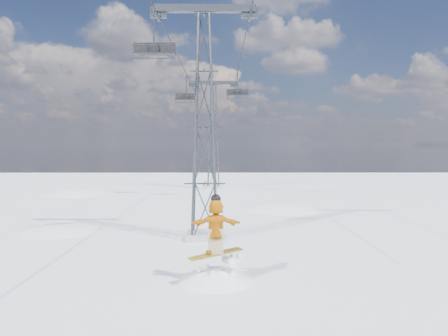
{
  "coord_description": "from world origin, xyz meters",
  "views": [
    {
      "loc": [
        1.62,
        -13.48,
        4.65
      ],
      "look_at": [
        1.74,
        5.22,
        3.67
      ],
      "focal_mm": 35.0,
      "sensor_mm": 36.0,
      "label": 1
    }
  ],
  "objects": [
    {
      "name": "snow_terrain",
      "position": [
        -4.77,
        21.24,
        -9.59
      ],
      "size": [
        39.0,
        37.0,
        22.0
      ],
      "color": "white",
      "rests_on": "ground"
    },
    {
      "name": "lift_chair_mid",
      "position": [
        3.0,
        23.29,
        9.03
      ],
      "size": [
        1.84,
        0.53,
        2.28
      ],
      "color": "black",
      "rests_on": "ground"
    },
    {
      "name": "lift_tower_far",
      "position": [
        0.8,
        33.0,
        5.47
      ],
      "size": [
        5.2,
        1.8,
        11.43
      ],
      "color": "#999999",
      "rests_on": "ground"
    },
    {
      "name": "haul_cables",
      "position": [
        0.8,
        19.5,
        10.85
      ],
      "size": [
        4.46,
        51.0,
        0.06
      ],
      "color": "black",
      "rests_on": "ground"
    },
    {
      "name": "lift_tower_near",
      "position": [
        0.8,
        8.0,
        5.47
      ],
      "size": [
        5.2,
        1.8,
        11.43
      ],
      "color": "#999999",
      "rests_on": "ground"
    },
    {
      "name": "lift_chair_far",
      "position": [
        -1.4,
        24.98,
        8.83
      ],
      "size": [
        2.04,
        0.59,
        2.52
      ],
      "color": "black",
      "rests_on": "ground"
    },
    {
      "name": "snowboarder_jump",
      "position": [
        1.44,
        1.21,
        -1.61
      ],
      "size": [
        4.4,
        4.4,
        6.97
      ],
      "color": "white",
      "rests_on": "ground"
    },
    {
      "name": "lift_chair_near",
      "position": [
        -1.4,
        6.44,
        8.95
      ],
      "size": [
        1.91,
        0.55,
        2.37
      ],
      "color": "black",
      "rests_on": "ground"
    },
    {
      "name": "ground",
      "position": [
        0.0,
        0.0,
        0.0
      ],
      "size": [
        120.0,
        120.0,
        0.0
      ],
      "primitive_type": "plane",
      "color": "white",
      "rests_on": "ground"
    }
  ]
}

